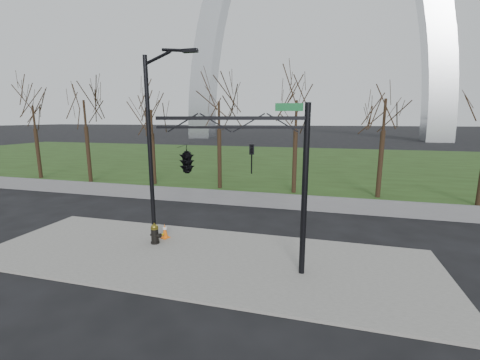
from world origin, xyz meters
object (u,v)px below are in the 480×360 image
(fire_hydrant, at_px, (155,234))
(traffic_signal_mast, at_px, (209,159))
(street_light, at_px, (154,138))
(traffic_cone, at_px, (165,231))

(fire_hydrant, height_order, traffic_signal_mast, traffic_signal_mast)
(fire_hydrant, xyz_separation_m, traffic_signal_mast, (3.24, -1.71, 3.62))
(street_light, bearing_deg, fire_hydrant, -96.46)
(traffic_cone, bearing_deg, traffic_signal_mast, -37.39)
(fire_hydrant, bearing_deg, traffic_cone, 90.07)
(fire_hydrant, distance_m, traffic_signal_mast, 5.15)
(traffic_cone, xyz_separation_m, street_light, (-0.06, -0.42, 4.26))
(traffic_cone, relative_size, traffic_signal_mast, 0.11)
(street_light, xyz_separation_m, traffic_signal_mast, (3.20, -1.97, -0.55))
(traffic_signal_mast, bearing_deg, fire_hydrant, 140.75)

